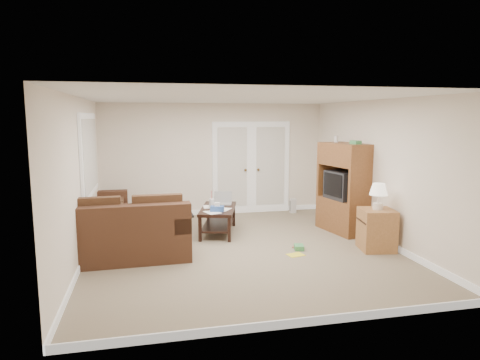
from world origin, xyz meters
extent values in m
plane|color=gray|center=(0.00, 0.00, 0.00)|extent=(5.50, 5.50, 0.00)
cube|color=silver|center=(0.00, 0.00, 2.50)|extent=(5.00, 5.50, 0.02)
cube|color=white|center=(-2.50, 0.00, 1.25)|extent=(0.02, 5.50, 2.50)
cube|color=white|center=(2.50, 0.00, 1.25)|extent=(0.02, 5.50, 2.50)
cube|color=white|center=(0.00, 2.75, 1.25)|extent=(5.00, 0.02, 2.50)
cube|color=white|center=(0.00, -2.75, 1.25)|extent=(5.00, 0.02, 2.50)
cube|color=white|center=(0.40, 2.72, 1.02)|extent=(0.90, 0.04, 2.13)
cube|color=white|center=(1.30, 2.72, 1.02)|extent=(0.90, 0.04, 2.13)
cube|color=white|center=(0.40, 2.69, 1.07)|extent=(0.68, 0.02, 1.80)
cube|color=white|center=(1.30, 2.69, 1.07)|extent=(0.68, 0.02, 1.80)
cube|color=white|center=(-2.47, 1.00, 1.55)|extent=(0.04, 1.92, 1.42)
cube|color=white|center=(-2.44, 1.00, 1.55)|extent=(0.02, 1.74, 1.24)
cube|color=#492B1C|center=(-2.37, 1.19, 0.23)|extent=(1.03, 2.51, 0.45)
cube|color=#492B1C|center=(-2.72, 1.18, 0.69)|extent=(0.32, 2.49, 0.46)
cube|color=#492B1C|center=(-2.40, 2.30, 0.57)|extent=(0.98, 0.28, 0.24)
cube|color=#503320|center=(-2.28, 1.19, 0.52)|extent=(0.71, 2.39, 0.13)
cube|color=#492B1C|center=(-1.85, -0.04, 0.23)|extent=(1.97, 1.02, 0.45)
cube|color=#492B1C|center=(-1.84, -0.39, 0.69)|extent=(1.95, 0.31, 0.46)
cube|color=#492B1C|center=(-1.01, -0.02, 0.57)|extent=(0.28, 0.98, 0.24)
cube|color=#503320|center=(-1.85, 0.05, 0.52)|extent=(1.85, 0.69, 0.13)
cube|color=black|center=(-1.01, -0.02, 0.71)|extent=(0.37, 0.87, 0.03)
cube|color=red|center=(-1.02, 0.22, 0.73)|extent=(0.35, 0.14, 0.02)
cube|color=black|center=(-0.21, 1.08, 0.47)|extent=(0.92, 1.34, 0.06)
cube|color=black|center=(-0.21, 1.08, 0.17)|extent=(0.81, 1.23, 0.03)
cylinder|color=silver|center=(-0.33, 1.06, 0.59)|extent=(0.10, 0.10, 0.18)
cylinder|color=red|center=(-0.33, 1.06, 0.75)|extent=(0.01, 0.01, 0.16)
cube|color=#2F539A|center=(-0.28, 0.76, 0.55)|extent=(0.27, 0.19, 0.10)
cube|color=white|center=(-0.24, 0.98, 0.50)|extent=(0.56, 0.75, 0.00)
cube|color=brown|center=(2.20, 0.71, 0.32)|extent=(0.78, 1.16, 0.64)
cube|color=brown|center=(2.20, 0.71, 1.49)|extent=(0.78, 1.16, 0.43)
cube|color=black|center=(2.18, 0.71, 0.91)|extent=(0.63, 0.73, 0.53)
cube|color=black|center=(1.92, 0.66, 0.93)|extent=(0.12, 0.55, 0.43)
cube|color=#408E4F|center=(2.25, 0.45, 1.74)|extent=(0.16, 0.21, 0.06)
cylinder|color=silver|center=(2.14, 1.03, 1.77)|extent=(0.07, 0.07, 0.13)
cube|color=#AB723E|center=(2.20, -0.50, 0.34)|extent=(0.61, 0.61, 0.69)
cylinder|color=silver|center=(2.20, -0.50, 0.74)|extent=(0.17, 0.17, 0.11)
cylinder|color=silver|center=(2.20, -0.50, 0.87)|extent=(0.03, 0.03, 0.15)
cone|color=beige|center=(2.20, -0.50, 1.03)|extent=(0.30, 0.30, 0.19)
cube|color=silver|center=(1.78, 2.45, 0.16)|extent=(0.13, 0.11, 0.33)
cube|color=yellow|center=(0.79, -0.47, 0.00)|extent=(0.30, 0.26, 0.01)
cube|color=#408E4F|center=(0.94, -0.22, 0.04)|extent=(0.20, 0.23, 0.08)
imported|color=brown|center=(0.91, -0.03, 0.01)|extent=(0.24, 0.26, 0.02)
camera|label=1|loc=(-1.51, -6.74, 2.20)|focal=32.00mm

